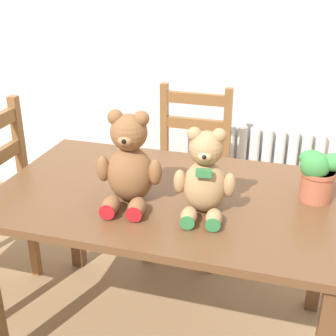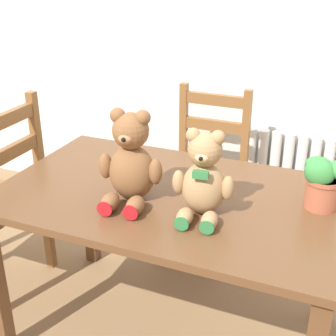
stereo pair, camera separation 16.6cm
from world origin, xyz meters
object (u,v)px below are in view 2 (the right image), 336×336
Objects in this scene: wooden_chair_behind at (205,176)px; potted_plant at (323,182)px; teddy_bear_left at (131,163)px; teddy_bear_right at (203,179)px.

potted_plant is at bearing 136.00° from wooden_chair_behind.
teddy_bear_left reaches higher than teddy_bear_right.
teddy_bear_left is 1.77× the size of potted_plant.
potted_plant is at bearing -158.02° from teddy_bear_right.
wooden_chair_behind is 2.91× the size of teddy_bear_right.
wooden_chair_behind is at bearing -79.52° from teddy_bear_right.
teddy_bear_right is 1.59× the size of potted_plant.
wooden_chair_behind is 0.96m from teddy_bear_right.
teddy_bear_left is 0.28m from teddy_bear_right.
teddy_bear_left is 1.11× the size of teddy_bear_right.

